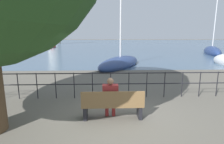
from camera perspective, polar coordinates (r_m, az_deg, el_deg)
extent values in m
plane|color=#605B51|center=(5.51, 0.21, -14.75)|extent=(1000.00, 1000.00, 0.00)
cube|color=#47607A|center=(163.06, -2.16, 10.07)|extent=(600.00, 300.00, 0.01)
cube|color=brown|center=(5.34, 0.21, -10.63)|extent=(1.83, 0.45, 0.05)
cube|color=brown|center=(5.06, 0.31, -8.85)|extent=(1.83, 0.04, 0.45)
cube|color=black|center=(5.46, -8.62, -12.83)|extent=(0.10, 0.41, 0.40)
cube|color=black|center=(5.52, 8.93, -12.56)|extent=(0.10, 0.41, 0.40)
cylinder|color=maroon|center=(5.55, -1.68, -11.99)|extent=(0.11, 0.11, 0.45)
cylinder|color=maroon|center=(5.56, 0.51, -11.96)|extent=(0.11, 0.11, 0.45)
cube|color=maroon|center=(5.37, -0.56, -9.63)|extent=(0.39, 0.26, 0.14)
cube|color=maroon|center=(5.21, -0.54, -7.40)|extent=(0.46, 0.24, 0.60)
sphere|color=#846047|center=(5.09, -0.55, -3.04)|extent=(0.20, 0.20, 0.20)
cylinder|color=black|center=(7.87, -28.30, -4.09)|extent=(0.04, 0.04, 1.05)
cylinder|color=black|center=(7.58, -23.29, -4.21)|extent=(0.04, 0.04, 1.05)
cylinder|color=black|center=(7.35, -17.92, -4.30)|extent=(0.04, 0.04, 1.05)
cylinder|color=black|center=(7.18, -12.26, -4.36)|extent=(0.04, 0.04, 1.05)
cylinder|color=black|center=(7.09, -6.39, -4.37)|extent=(0.04, 0.04, 1.05)
cylinder|color=black|center=(7.07, -0.42, -4.34)|extent=(0.04, 0.04, 1.05)
cylinder|color=black|center=(7.13, 5.50, -4.26)|extent=(0.04, 0.04, 1.05)
cylinder|color=black|center=(7.27, 11.27, -4.14)|extent=(0.04, 0.04, 1.05)
cylinder|color=black|center=(7.47, 16.77, -3.98)|extent=(0.04, 0.04, 1.05)
cylinder|color=black|center=(7.74, 21.93, -3.80)|extent=(0.04, 0.04, 1.05)
cylinder|color=black|center=(8.07, 26.71, -3.61)|extent=(0.04, 0.04, 1.05)
cylinder|color=black|center=(8.45, 31.09, -3.41)|extent=(0.04, 0.04, 1.05)
cylinder|color=black|center=(6.96, -0.43, -0.40)|extent=(10.29, 0.04, 0.04)
cylinder|color=black|center=(7.06, -0.42, -3.92)|extent=(10.29, 0.04, 0.04)
ellipsoid|color=navy|center=(15.49, 2.72, 2.91)|extent=(5.26, 7.81, 1.16)
cylinder|color=silver|center=(15.44, 2.86, 17.62)|extent=(0.14, 0.14, 7.22)
ellipsoid|color=maroon|center=(50.65, -18.81, 7.93)|extent=(3.35, 5.49, 1.28)
cylinder|color=silver|center=(50.76, -19.24, 14.77)|extent=(0.14, 0.14, 11.35)
ellipsoid|color=navy|center=(31.11, 29.81, 5.72)|extent=(4.73, 8.50, 1.73)
cylinder|color=silver|center=(31.11, 30.54, 13.20)|extent=(0.14, 0.14, 7.11)
cylinder|color=beige|center=(89.32, -18.68, 15.10)|extent=(6.05, 6.05, 19.53)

